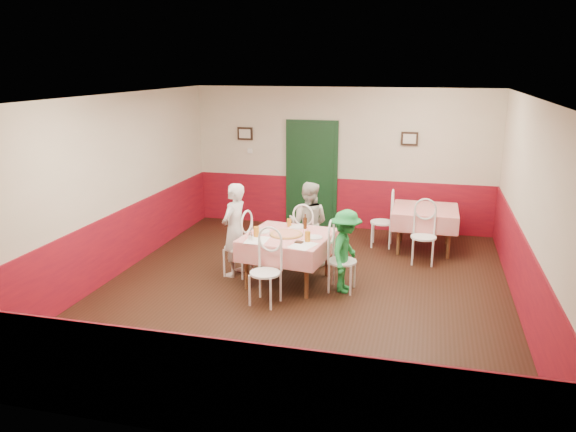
% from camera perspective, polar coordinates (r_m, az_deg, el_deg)
% --- Properties ---
extents(floor, '(7.00, 7.00, 0.00)m').
position_cam_1_polar(floor, '(8.33, 1.46, -7.62)').
color(floor, black).
rests_on(floor, ground).
extents(ceiling, '(7.00, 7.00, 0.00)m').
position_cam_1_polar(ceiling, '(7.69, 1.60, 12.00)').
color(ceiling, white).
rests_on(ceiling, back_wall).
extents(back_wall, '(6.00, 0.10, 2.80)m').
position_cam_1_polar(back_wall, '(11.27, 5.48, 5.79)').
color(back_wall, beige).
rests_on(back_wall, ground).
extents(front_wall, '(6.00, 0.10, 2.80)m').
position_cam_1_polar(front_wall, '(4.70, -8.03, -7.85)').
color(front_wall, beige).
rests_on(front_wall, ground).
extents(left_wall, '(0.10, 7.00, 2.80)m').
position_cam_1_polar(left_wall, '(9.02, -17.42, 2.80)').
color(left_wall, beige).
rests_on(left_wall, ground).
extents(right_wall, '(0.10, 7.00, 2.80)m').
position_cam_1_polar(right_wall, '(7.82, 23.50, 0.39)').
color(right_wall, beige).
rests_on(right_wall, ground).
extents(wainscot_back, '(6.00, 0.03, 1.00)m').
position_cam_1_polar(wainscot_back, '(11.43, 5.36, 1.32)').
color(wainscot_back, maroon).
rests_on(wainscot_back, ground).
extents(wainscot_front, '(6.00, 0.03, 1.00)m').
position_cam_1_polar(wainscot_front, '(5.13, -7.58, -17.08)').
color(wainscot_front, maroon).
rests_on(wainscot_front, ground).
extents(wainscot_left, '(0.03, 7.00, 1.00)m').
position_cam_1_polar(wainscot_left, '(9.24, -16.90, -2.66)').
color(wainscot_left, maroon).
rests_on(wainscot_left, ground).
extents(wainscot_right, '(0.03, 7.00, 1.00)m').
position_cam_1_polar(wainscot_right, '(8.08, 22.72, -5.78)').
color(wainscot_right, maroon).
rests_on(wainscot_right, ground).
extents(door, '(0.96, 0.06, 2.10)m').
position_cam_1_polar(door, '(11.38, 2.41, 4.15)').
color(door, black).
rests_on(door, ground).
extents(picture_left, '(0.32, 0.03, 0.26)m').
position_cam_1_polar(picture_left, '(11.62, -4.39, 8.35)').
color(picture_left, black).
rests_on(picture_left, back_wall).
extents(picture_right, '(0.32, 0.03, 0.26)m').
position_cam_1_polar(picture_right, '(11.03, 12.25, 7.68)').
color(picture_right, black).
rests_on(picture_right, back_wall).
extents(thermostat, '(0.10, 0.03, 0.10)m').
position_cam_1_polar(thermostat, '(11.64, -3.88, 6.63)').
color(thermostat, white).
rests_on(thermostat, back_wall).
extents(main_table, '(1.37, 1.37, 0.77)m').
position_cam_1_polar(main_table, '(8.51, 0.00, -4.39)').
color(main_table, red).
rests_on(main_table, ground).
extents(second_table, '(1.12, 1.12, 0.77)m').
position_cam_1_polar(second_table, '(10.31, 13.66, -1.30)').
color(second_table, red).
rests_on(second_table, ground).
extents(chair_left, '(0.48, 0.48, 0.90)m').
position_cam_1_polar(chair_left, '(8.82, -5.14, -3.23)').
color(chair_left, white).
rests_on(chair_left, ground).
extents(chair_right, '(0.44, 0.44, 0.90)m').
position_cam_1_polar(chair_right, '(8.23, 5.52, -4.62)').
color(chair_right, white).
rests_on(chair_right, ground).
extents(chair_far, '(0.49, 0.49, 0.90)m').
position_cam_1_polar(chair_far, '(9.24, 1.96, -2.31)').
color(chair_far, white).
rests_on(chair_far, ground).
extents(chair_near, '(0.49, 0.49, 0.90)m').
position_cam_1_polar(chair_near, '(7.75, -2.35, -5.82)').
color(chair_near, white).
rests_on(chair_near, ground).
extents(chair_second_a, '(0.42, 0.42, 0.90)m').
position_cam_1_polar(chair_second_a, '(10.32, 9.53, -0.63)').
color(chair_second_a, white).
rests_on(chair_second_a, ground).
extents(chair_second_b, '(0.42, 0.42, 0.90)m').
position_cam_1_polar(chair_second_b, '(9.57, 13.61, -2.11)').
color(chair_second_b, white).
rests_on(chair_second_b, ground).
extents(pizza, '(0.54, 0.54, 0.03)m').
position_cam_1_polar(pizza, '(8.37, -0.18, -1.84)').
color(pizza, '#B74723').
rests_on(pizza, main_table).
extents(plate_left, '(0.28, 0.28, 0.01)m').
position_cam_1_polar(plate_left, '(8.53, -2.69, -1.58)').
color(plate_left, white).
rests_on(plate_left, main_table).
extents(plate_right, '(0.28, 0.28, 0.01)m').
position_cam_1_polar(plate_right, '(8.25, 2.64, -2.18)').
color(plate_right, white).
rests_on(plate_right, main_table).
extents(plate_far, '(0.28, 0.28, 0.01)m').
position_cam_1_polar(plate_far, '(8.77, 0.98, -1.11)').
color(plate_far, white).
rests_on(plate_far, main_table).
extents(glass_a, '(0.09, 0.09, 0.15)m').
position_cam_1_polar(glass_a, '(8.28, -3.23, -1.61)').
color(glass_a, '#BF7219').
rests_on(glass_a, main_table).
extents(glass_b, '(0.09, 0.09, 0.15)m').
position_cam_1_polar(glass_b, '(8.05, 2.01, -2.10)').
color(glass_b, '#BF7219').
rests_on(glass_b, main_table).
extents(glass_c, '(0.08, 0.08, 0.12)m').
position_cam_1_polar(glass_c, '(8.79, 0.12, -0.69)').
color(glass_c, '#BF7219').
rests_on(glass_c, main_table).
extents(beer_bottle, '(0.06, 0.06, 0.21)m').
position_cam_1_polar(beer_bottle, '(8.67, 1.75, -0.62)').
color(beer_bottle, '#381C0A').
rests_on(beer_bottle, main_table).
extents(shaker_a, '(0.04, 0.04, 0.09)m').
position_cam_1_polar(shaker_a, '(8.15, -3.92, -2.13)').
color(shaker_a, silver).
rests_on(shaker_a, main_table).
extents(shaker_b, '(0.04, 0.04, 0.09)m').
position_cam_1_polar(shaker_b, '(8.12, -3.67, -2.21)').
color(shaker_b, silver).
rests_on(shaker_b, main_table).
extents(shaker_c, '(0.04, 0.04, 0.09)m').
position_cam_1_polar(shaker_c, '(8.24, -3.81, -1.94)').
color(shaker_c, '#B23319').
rests_on(shaker_c, main_table).
extents(menu_left, '(0.30, 0.40, 0.00)m').
position_cam_1_polar(menu_left, '(8.14, -3.17, -2.46)').
color(menu_left, white).
rests_on(menu_left, main_table).
extents(menu_right, '(0.42, 0.48, 0.00)m').
position_cam_1_polar(menu_right, '(7.90, 1.56, -3.00)').
color(menu_right, white).
rests_on(menu_right, main_table).
extents(wallet, '(0.12, 0.10, 0.02)m').
position_cam_1_polar(wallet, '(8.01, 1.12, -2.67)').
color(wallet, black).
rests_on(wallet, main_table).
extents(diner_left, '(0.46, 0.60, 1.47)m').
position_cam_1_polar(diner_left, '(8.76, -5.48, -1.41)').
color(diner_left, gray).
rests_on(diner_left, ground).
extents(diner_far, '(0.71, 0.57, 1.39)m').
position_cam_1_polar(diner_far, '(9.21, 2.08, -0.76)').
color(diner_far, gray).
rests_on(diner_far, ground).
extents(diner_right, '(0.53, 0.83, 1.23)m').
position_cam_1_polar(diner_right, '(8.16, 5.89, -3.58)').
color(diner_right, gray).
rests_on(diner_right, ground).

